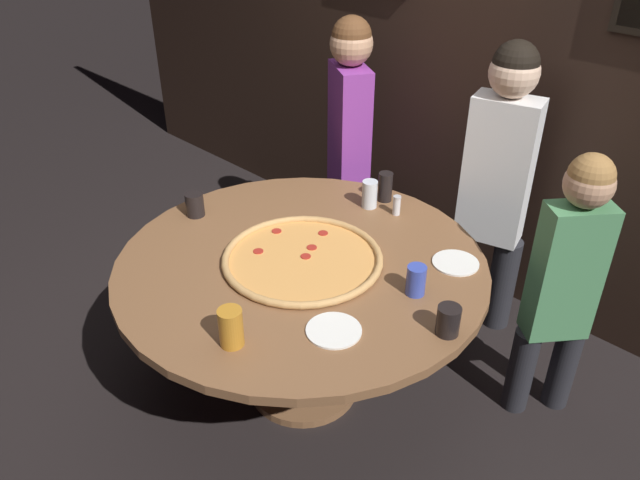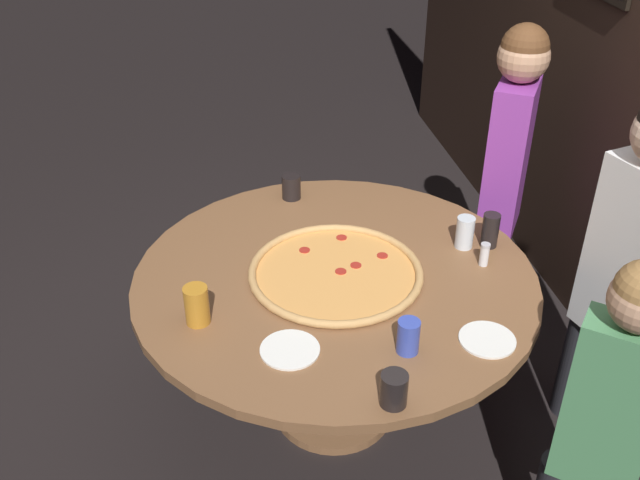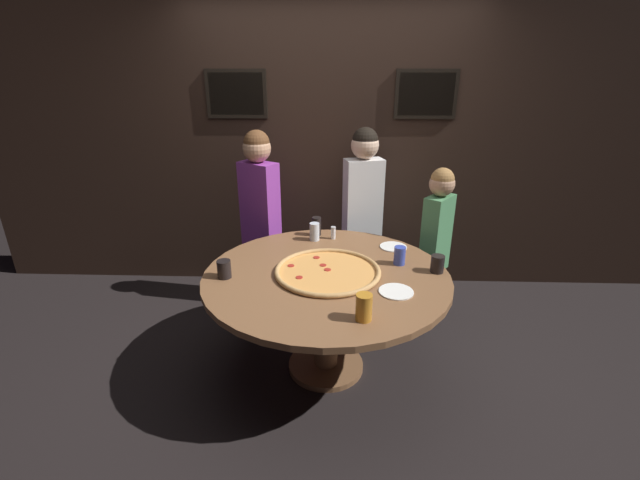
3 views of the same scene
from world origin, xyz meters
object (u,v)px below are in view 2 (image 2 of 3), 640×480
Objects in this scene: drink_cup_near_left at (465,232)px; condiment_shaker at (484,254)px; drink_cup_beside_pizza at (197,305)px; drink_cup_by_shaker at (490,230)px; diner_side_right at (609,413)px; drink_cup_near_right at (291,187)px; diner_far_right at (507,164)px; white_plate_left_side at (290,350)px; giant_pizza at (335,272)px; drink_cup_far_left at (394,389)px; drink_cup_centre_back at (408,336)px; diner_centre_back at (630,262)px; white_plate_beside_cup at (487,339)px; dining_table at (335,301)px.

drink_cup_near_left is 0.15m from condiment_shaker.
drink_cup_by_shaker is at bearing 103.90° from drink_cup_beside_pizza.
drink_cup_beside_pizza is 1.39m from diner_side_right.
diner_side_right is (0.81, 0.10, -0.07)m from condiment_shaker.
diner_far_right is (0.06, 1.01, 0.06)m from drink_cup_near_right.
drink_cup_near_right is 0.56× the size of white_plate_left_side.
giant_pizza is at bearing 7.07° from drink_cup_near_right.
drink_cup_beside_pizza is 1.30× the size of drink_cup_far_left.
diner_far_right is (-1.28, 0.89, 0.06)m from drink_cup_far_left.
drink_cup_centre_back is at bearing 5.10° from diner_side_right.
drink_cup_beside_pizza is 1.29× the size of drink_cup_near_right.
diner_side_right is (0.64, 1.22, -0.09)m from drink_cup_beside_pizza.
drink_cup_near_left is 0.96m from drink_cup_far_left.
drink_cup_far_left is at bearing -32.46° from drink_cup_near_left.
diner_side_right is (0.43, 0.93, -0.02)m from white_plate_left_side.
diner_far_right is (-0.86, -0.13, -0.00)m from diner_centre_back.
drink_cup_by_shaker is at bearing 98.49° from giant_pizza.
drink_cup_far_left is (0.70, 0.05, 0.04)m from giant_pizza.
diner_side_right is (1.42, -0.24, -0.13)m from diner_far_right.
drink_cup_near_right is at bearing -172.93° from giant_pizza.
diner_far_right is at bearing 141.95° from drink_cup_near_left.
drink_cup_by_shaker is 0.75× the size of white_plate_beside_cup.
drink_cup_far_left is at bearing -25.87° from drink_cup_centre_back.
drink_cup_beside_pizza is at bearing -81.62° from condiment_shaker.
diner_centre_back reaches higher than drink_cup_far_left.
diner_centre_back reaches higher than white_plate_beside_cup.
diner_far_right reaches higher than condiment_shaker.
diner_far_right is at bearing 121.76° from dining_table.
diner_centre_back is at bearing 75.22° from giant_pizza.
drink_cup_near_left is 0.11× the size of diner_side_right.
drink_cup_beside_pizza reaches higher than giant_pizza.
white_plate_beside_cup is at bearing 42.39° from dining_table.
diner_far_right is (-1.05, 0.49, 0.11)m from white_plate_beside_cup.
drink_cup_near_left is (-0.11, 0.56, 0.05)m from giant_pizza.
condiment_shaker is 0.82m from diner_side_right.
drink_cup_near_left reaches higher than white_plate_beside_cup.
dining_table is at bearing 150.28° from white_plate_left_side.
drink_cup_near_left reaches higher than drink_cup_near_right.
drink_cup_by_shaker is at bearing -177.01° from diner_far_right.
dining_table is at bearing 153.52° from diner_far_right.
drink_cup_by_shaker is at bearing 151.06° from condiment_shaker.
diner_centre_back is (0.28, 1.06, 0.11)m from giant_pizza.
diner_side_right is at bearing 7.86° from drink_cup_near_left.
drink_cup_beside_pizza is 0.77m from drink_cup_far_left.
drink_cup_centre_back is 0.08× the size of diner_far_right.
condiment_shaker is (0.14, 0.03, -0.02)m from drink_cup_near_left.
drink_cup_centre_back reaches higher than giant_pizza.
drink_cup_beside_pizza reaches higher than condiment_shaker.
drink_cup_by_shaker reaches higher than white_plate_beside_cup.
drink_cup_centre_back is 0.10× the size of diner_side_right.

